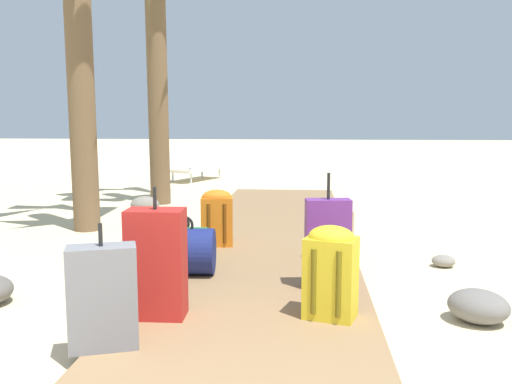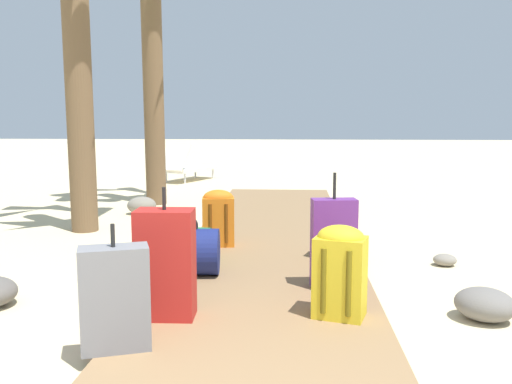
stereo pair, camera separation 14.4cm
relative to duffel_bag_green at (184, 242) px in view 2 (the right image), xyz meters
The scene contains 14 objects.
ground_plane 0.82m from the duffel_bag_green, ahead, with size 60.00×60.00×0.00m, color beige.
boardwalk 1.10m from the duffel_bag_green, 44.00° to the left, with size 1.72×8.55×0.08m, color olive.
duffel_bag_green is the anchor object (origin of this frame).
backpack_tan 1.43m from the duffel_bag_green, ahead, with size 0.37×0.29×0.53m.
backpack_orange 0.60m from the duffel_bag_green, 63.84° to the left, with size 0.35×0.27×0.58m.
suitcase_purple 1.57m from the duffel_bag_green, 31.94° to the right, with size 0.36×0.20×0.89m.
suitcase_grey 2.08m from the duffel_bag_green, 89.74° to the right, with size 0.42×0.30×0.73m.
duffel_bag_navy 0.57m from the duffel_bag_green, 75.27° to the right, with size 0.53×0.42×0.50m.
backpack_yellow 1.99m from the duffel_bag_green, 48.14° to the right, with size 0.38×0.33×0.62m.
suitcase_red 1.58m from the duffel_bag_green, 83.39° to the right, with size 0.38×0.24×0.87m.
lounge_chair 7.08m from the duffel_bag_green, 100.59° to the left, with size 1.16×1.62×0.82m.
rock_right_mid 2.46m from the duffel_bag_green, ahead, with size 0.19×0.22×0.11m, color gray.
rock_left_mid 2.99m from the duffel_bag_green, 112.79° to the left, with size 0.41×0.34×0.25m, color gray.
rock_right_far 2.66m from the duffel_bag_green, 28.53° to the right, with size 0.35×0.41×0.23m, color slate.
Camera 2 is at (0.22, -1.52, 1.39)m, focal length 39.02 mm.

